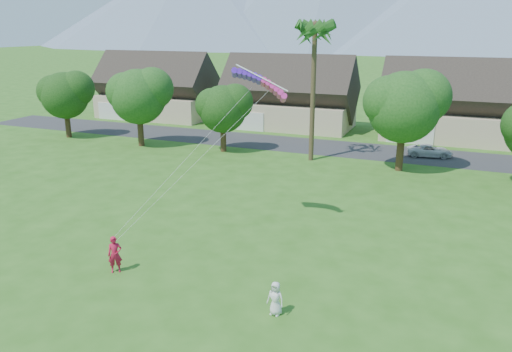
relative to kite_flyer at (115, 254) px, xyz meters
The scene contains 9 objects.
ground 6.11m from the kite_flyer, 34.70° to the right, with size 500.00×500.00×0.00m, color #2D6019.
street 30.98m from the kite_flyer, 80.77° to the left, with size 90.00×7.00×0.01m, color #2D2D30.
kite_flyer is the anchor object (origin of this frame).
watcher 8.81m from the kite_flyer, ahead, with size 0.75×0.49×1.53m, color silver.
parked_car 33.26m from the kite_flyer, 66.79° to the left, with size 1.92×4.16×1.16m, color silver.
houses_row 40.01m from the kite_flyer, 82.14° to the left, with size 72.75×8.19×8.86m.
tree_row 25.09m from the kite_flyer, 81.13° to the left, with size 62.27×6.67×8.45m.
fan_palm 27.47m from the kite_flyer, 83.25° to the left, with size 3.00×3.00×13.80m.
parafoil_kite 12.47m from the kite_flyer, 61.79° to the left, with size 3.59×1.34×0.50m.
Camera 1 is at (10.15, -15.00, 11.88)m, focal length 35.00 mm.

